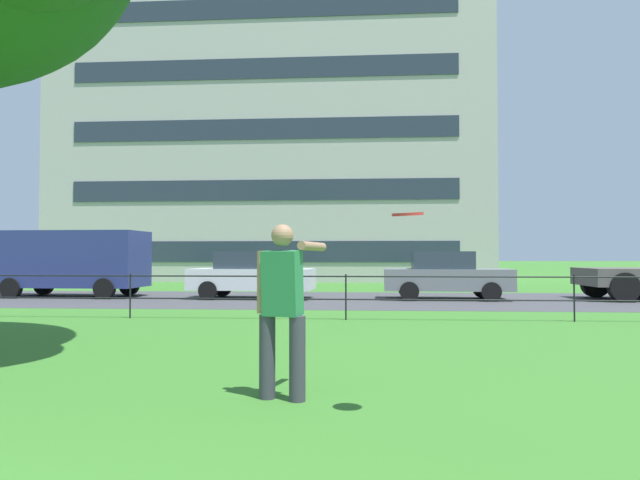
% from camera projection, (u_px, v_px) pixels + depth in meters
% --- Properties ---
extents(street_strip, '(80.00, 7.31, 0.01)m').
position_uv_depth(street_strip, '(276.00, 299.00, 18.49)').
color(street_strip, '#424247').
rests_on(street_strip, ground).
extents(park_fence, '(34.00, 0.04, 1.00)m').
position_uv_depth(park_fence, '(237.00, 289.00, 12.71)').
color(park_fence, black).
rests_on(park_fence, ground).
extents(person_thrower, '(0.66, 0.73, 1.72)m').
position_uv_depth(person_thrower, '(283.00, 304.00, 5.62)').
color(person_thrower, '#383842').
rests_on(person_thrower, ground).
extents(frisbee, '(0.37, 0.37, 0.05)m').
position_uv_depth(frisbee, '(408.00, 214.00, 4.88)').
color(frisbee, red).
extents(panel_van_right, '(5.05, 2.19, 2.24)m').
position_uv_depth(panel_van_right, '(71.00, 260.00, 19.59)').
color(panel_van_right, navy).
rests_on(panel_van_right, ground).
extents(car_white_far_right, '(4.06, 1.94, 1.54)m').
position_uv_depth(car_white_far_right, '(251.00, 275.00, 18.80)').
color(car_white_far_right, silver).
rests_on(car_white_far_right, ground).
extents(car_grey_left, '(4.05, 1.91, 1.54)m').
position_uv_depth(car_grey_left, '(446.00, 275.00, 18.42)').
color(car_grey_left, slate).
rests_on(car_grey_left, ground).
extents(apartment_building_background, '(24.63, 15.75, 19.79)m').
position_uv_depth(apartment_building_background, '(283.00, 128.00, 37.98)').
color(apartment_building_background, '#B7B2AD').
rests_on(apartment_building_background, ground).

